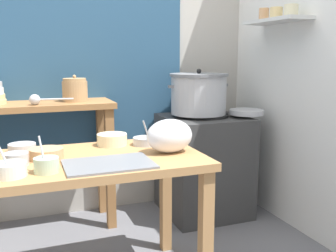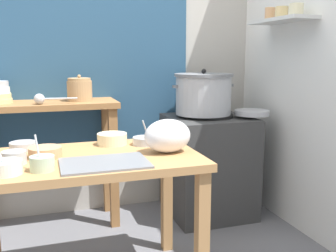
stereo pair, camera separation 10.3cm
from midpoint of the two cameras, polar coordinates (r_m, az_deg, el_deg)
wall_back at (r=3.03m, az=-9.82°, el=11.95°), size 4.40×0.12×2.60m
wall_right at (r=2.74m, az=22.35°, el=11.47°), size 0.30×3.20×2.60m
prep_table at (r=1.98m, az=-10.15°, el=-7.54°), size 1.10×0.66×0.72m
back_shelf_table at (r=2.78m, az=-16.43°, el=-1.10°), size 0.96×0.40×0.90m
stove_block at (r=2.99m, az=6.96°, el=-5.78°), size 0.60×0.61×0.78m
steamer_pot at (r=2.89m, az=6.31°, el=4.76°), size 0.48×0.44×0.34m
clay_pot at (r=2.76m, az=-11.95°, el=5.30°), size 0.17×0.17×0.18m
ladle at (r=2.63m, az=-17.26°, el=3.86°), size 0.28×0.07×0.07m
serving_tray at (r=1.79m, az=-7.77°, el=-5.49°), size 0.40×0.28×0.01m
plastic_bag at (r=1.97m, az=1.43°, el=-1.48°), size 0.24×0.17×0.17m
wide_pan at (r=2.92m, az=13.32°, el=1.95°), size 0.26×0.26×0.04m
prep_bowl_0 at (r=1.74m, az=-21.39°, el=-5.68°), size 0.14×0.14×0.14m
prep_bowl_1 at (r=1.96m, az=-16.34°, el=-3.69°), size 0.16×0.16×0.05m
prep_bowl_2 at (r=1.74m, az=-16.59°, el=-5.25°), size 0.11×0.11×0.16m
prep_bowl_3 at (r=2.16m, az=-19.45°, el=-2.76°), size 0.14×0.14×0.04m
prep_bowl_4 at (r=2.17m, az=-6.96°, el=-1.86°), size 0.17×0.17×0.06m
prep_bowl_5 at (r=2.16m, az=-2.08°, el=-2.15°), size 0.14×0.14×0.14m
prep_bowl_6 at (r=1.89m, az=-20.43°, el=-4.34°), size 0.11×0.11×0.06m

